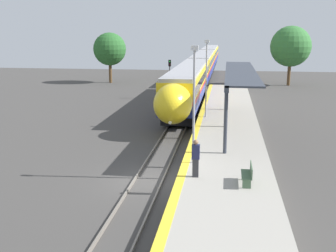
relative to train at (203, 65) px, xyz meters
The scene contains 13 objects.
ground_plane 44.47m from the train, 90.00° to the right, with size 120.00×120.00×0.00m, color #423F3D.
rail_left 44.47m from the train, 90.93° to the right, with size 0.08×90.00×0.15m, color slate.
rail_right 44.47m from the train, 89.07° to the right, with size 0.08×90.00×0.15m, color slate.
train is the anchor object (origin of this frame).
platform_right 44.62m from the train, 85.00° to the right, with size 4.51×64.00×0.92m.
platform_bench 46.89m from the train, 84.06° to the right, with size 0.44×1.40×0.89m.
person_waiting 46.08m from the train, 86.91° to the right, with size 0.36×0.23×1.77m.
railway_signal 18.53m from the train, 97.84° to the right, with size 0.28×0.28×4.30m.
lamppost_near 44.02m from the train, 87.12° to the right, with size 0.36×0.20×5.90m.
lamppost_mid 32.39m from the train, 86.08° to the right, with size 0.36×0.20×5.90m.
station_canopy 35.77m from the train, 82.98° to the right, with size 2.02×16.10×3.93m.
background_tree_left 14.23m from the train, 158.38° to the right, with size 4.67×4.67×7.16m.
background_tree_right 13.39m from the train, 21.12° to the right, with size 5.49×5.49×8.07m.
Camera 1 is at (3.82, -20.02, 7.55)m, focal length 45.00 mm.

